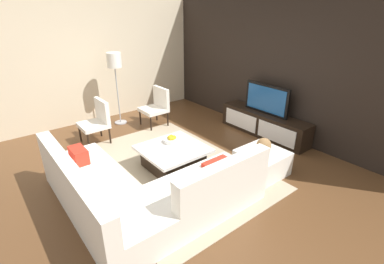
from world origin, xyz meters
TOP-DOWN VIEW (x-y plane):
  - ground_plane at (0.00, 0.00)m, footprint 14.00×14.00m
  - feature_wall_back at (0.00, 2.70)m, footprint 6.40×0.12m
  - side_wall_left at (-3.20, 0.20)m, footprint 0.12×5.20m
  - area_rug at (-0.10, 0.00)m, footprint 3.44×2.42m
  - media_console at (-0.00, 2.40)m, footprint 2.05×0.45m
  - television at (0.00, 2.40)m, footprint 1.05×0.06m
  - sectional_couch at (0.52, -0.88)m, footprint 2.47×2.35m
  - coffee_table at (-0.10, 0.10)m, footprint 1.00×1.03m
  - accent_chair_near at (-1.89, -0.48)m, footprint 0.55×0.51m
  - floor_lamp at (-2.56, 0.29)m, footprint 0.32×0.32m
  - ottoman at (0.96, 1.14)m, footprint 0.70×0.70m
  - fruit_bowl at (-0.28, 0.20)m, footprint 0.28×0.28m
  - accent_chair_far at (-1.93, 0.94)m, footprint 0.56×0.53m
  - decorative_ball at (0.96, 1.14)m, footprint 0.24×0.24m

SIDE VIEW (x-z plane):
  - ground_plane at x=0.00m, z-range 0.00..0.00m
  - area_rug at x=-0.10m, z-range 0.00..0.01m
  - ottoman at x=0.96m, z-range 0.00..0.40m
  - coffee_table at x=-0.10m, z-range 0.01..0.39m
  - media_console at x=0.00m, z-range 0.00..0.50m
  - sectional_couch at x=0.52m, z-range -0.13..0.69m
  - fruit_bowl at x=-0.28m, z-range 0.37..0.49m
  - accent_chair_far at x=-1.93m, z-range 0.05..0.92m
  - accent_chair_near at x=-1.89m, z-range 0.05..0.92m
  - decorative_ball at x=0.96m, z-range 0.40..0.64m
  - television at x=0.00m, z-range 0.50..1.11m
  - floor_lamp at x=-2.56m, z-range 0.56..2.20m
  - feature_wall_back at x=0.00m, z-range 0.00..2.80m
  - side_wall_left at x=-3.20m, z-range 0.00..2.80m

